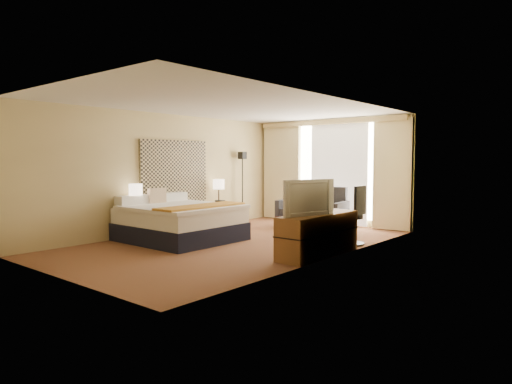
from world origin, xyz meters
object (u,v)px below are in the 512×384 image
Objects in this scene: loveseat at (313,214)px; lamp_right at (219,185)px; floor_lamp at (242,172)px; television at (305,197)px; nightstand_left at (133,226)px; desk_chair at (353,218)px; nightstand_right at (220,214)px; lamp_left at (136,190)px; media_dresser at (318,235)px; bed at (180,222)px.

lamp_right reaches higher than loveseat.
television is (3.68, -2.63, -0.28)m from floor_lamp.
nightstand_left is 2.56m from lamp_right.
loveseat reaches higher than nightstand_left.
floor_lamp is at bearing 91.96° from lamp_right.
desk_chair is 3.72m from lamp_right.
loveseat is 1.64× the size of television.
nightstand_right is at bearing -159.52° from loveseat.
lamp_right is at bearing -158.46° from loveseat.
nightstand_left is 0.71m from lamp_left.
lamp_left reaches higher than media_dresser.
nightstand_left is 3.50m from floor_lamp.
floor_lamp is 3.93m from desk_chair.
bed is (-2.89, -0.52, 0.02)m from media_dresser.
desk_chair is at bearing 31.36° from lamp_left.
floor_lamp is at bearing 90.80° from lamp_left.
loveseat reaches higher than nightstand_right.
floor_lamp is 0.94m from lamp_right.
television is (3.63, 0.66, 0.01)m from lamp_left.
lamp_left is (0.02, -2.44, 0.71)m from nightstand_right.
lamp_right is at bearing -89.21° from nightstand_right.
media_dresser is 1.08× the size of loveseat.
media_dresser is at bearing -20.76° from lamp_right.
loveseat is at bearing 124.31° from media_dresser.
television is (-0.05, -0.33, 0.64)m from media_dresser.
nightstand_right is 0.31× the size of media_dresser.
media_dresser is at bearing -21.40° from nightstand_right.
television is at bearing 3.89° from bed.
lamp_left is (-0.79, -0.47, 0.62)m from bed.
lamp_left is 3.69m from television.
media_dresser is 3.20× the size of lamp_left.
desk_chair is (1.73, -1.32, 0.18)m from loveseat.
desk_chair is (3.71, -1.05, -0.78)m from floor_lamp.
nightstand_right is 0.95× the size of lamp_right.
lamp_right is (-0.81, 1.92, 0.63)m from bed.
bed is 2.18m from lamp_right.
media_dresser is 4.48m from floor_lamp.
desk_chair is (2.87, 1.77, 0.13)m from bed.
television is at bearing -25.96° from nightstand_right.
desk_chair is 1.10× the size of television.
media_dresser is at bearing 7.37° from television.
bed is 1.25× the size of loveseat.
television is (-0.03, -1.57, 0.50)m from desk_chair.
nightstand_left is at bearing -146.81° from bed.
television is at bearing 10.27° from lamp_left.
media_dresser is 3.13× the size of lamp_right.
floor_lamp is at bearing 106.56° from bed.
floor_lamp is 3.30m from lamp_left.
lamp_right is at bearing 89.98° from nightstand_left.
lamp_left is 0.98× the size of lamp_right.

